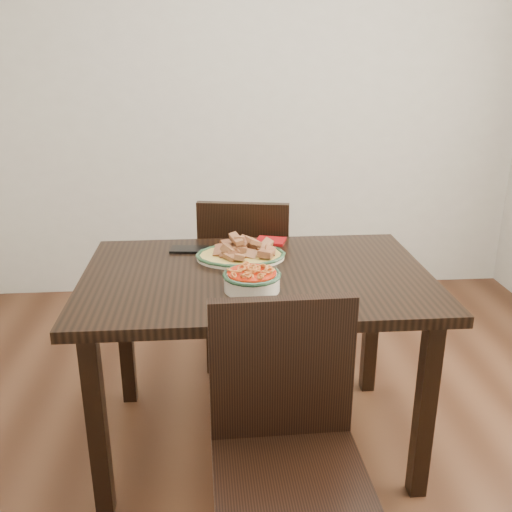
{
  "coord_description": "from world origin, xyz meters",
  "views": [
    {
      "loc": [
        -0.25,
        -1.89,
        1.53
      ],
      "look_at": [
        -0.09,
        0.11,
        0.81
      ],
      "focal_mm": 40.0,
      "sensor_mm": 36.0,
      "label": 1
    }
  ],
  "objects": [
    {
      "name": "wall_back",
      "position": [
        0.0,
        1.75,
        1.3
      ],
      "size": [
        3.5,
        0.1,
        2.6
      ],
      "primitive_type": "cube",
      "color": "beige",
      "rests_on": "ground"
    },
    {
      "name": "chair_near",
      "position": [
        -0.06,
        -0.57,
        0.5
      ],
      "size": [
        0.43,
        0.43,
        0.89
      ],
      "rotation": [
        0.0,
        0.0,
        0.02
      ],
      "color": "black",
      "rests_on": "ground"
    },
    {
      "name": "smartphone",
      "position": [
        -0.35,
        0.36,
        0.76
      ],
      "size": [
        0.16,
        0.1,
        0.01
      ],
      "primitive_type": "cube",
      "rotation": [
        0.0,
        0.0,
        -0.1
      ],
      "color": "black",
      "rests_on": "dining_table"
    },
    {
      "name": "noodle_bowl",
      "position": [
        -0.12,
        -0.07,
        0.79
      ],
      "size": [
        0.2,
        0.2,
        0.08
      ],
      "color": "beige",
      "rests_on": "dining_table"
    },
    {
      "name": "dining_table",
      "position": [
        -0.09,
        0.09,
        0.66
      ],
      "size": [
        1.29,
        0.86,
        0.75
      ],
      "color": "black",
      "rests_on": "ground"
    },
    {
      "name": "napkin",
      "position": [
        -0.0,
        0.45,
        0.76
      ],
      "size": [
        0.15,
        0.13,
        0.01
      ],
      "primitive_type": "cube",
      "rotation": [
        0.0,
        0.0,
        -0.3
      ],
      "color": "maroon",
      "rests_on": "dining_table"
    },
    {
      "name": "floor",
      "position": [
        0.0,
        0.0,
        0.0
      ],
      "size": [
        3.5,
        3.5,
        0.0
      ],
      "primitive_type": "plane",
      "color": "#3B2113",
      "rests_on": "ground"
    },
    {
      "name": "chair_far",
      "position": [
        -0.09,
        0.7,
        0.5
      ],
      "size": [
        0.49,
        0.49,
        0.89
      ],
      "rotation": [
        0.0,
        0.0,
        2.97
      ],
      "color": "black",
      "rests_on": "ground"
    },
    {
      "name": "fish_plate",
      "position": [
        -0.14,
        0.25,
        0.79
      ],
      "size": [
        0.35,
        0.27,
        0.11
      ],
      "color": "beige",
      "rests_on": "dining_table"
    }
  ]
}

